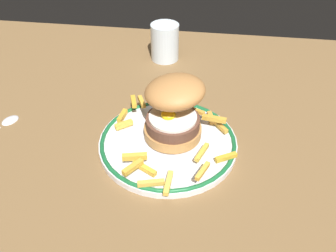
% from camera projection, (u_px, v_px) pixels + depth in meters
% --- Properties ---
extents(ground_plane, '(1.44, 1.00, 0.04)m').
position_uv_depth(ground_plane, '(153.00, 154.00, 0.66)').
color(ground_plane, brown).
extents(dinner_plate, '(0.25, 0.25, 0.02)m').
position_uv_depth(dinner_plate, '(168.00, 142.00, 0.65)').
color(dinner_plate, silver).
rests_on(dinner_plate, ground_plane).
extents(burger, '(0.14, 0.14, 0.11)m').
position_uv_depth(burger, '(174.00, 107.00, 0.63)').
color(burger, '#B27C41').
rests_on(burger, dinner_plate).
extents(fries_pile, '(0.23, 0.23, 0.03)m').
position_uv_depth(fries_pile, '(169.00, 136.00, 0.63)').
color(fries_pile, gold).
rests_on(fries_pile, dinner_plate).
extents(water_glass, '(0.07, 0.07, 0.09)m').
position_uv_depth(water_glass, '(165.00, 44.00, 0.88)').
color(water_glass, silver).
rests_on(water_glass, ground_plane).
extents(spoon, '(0.07, 0.13, 0.01)m').
position_uv_depth(spoon, '(3.00, 123.00, 0.70)').
color(spoon, silver).
rests_on(spoon, ground_plane).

